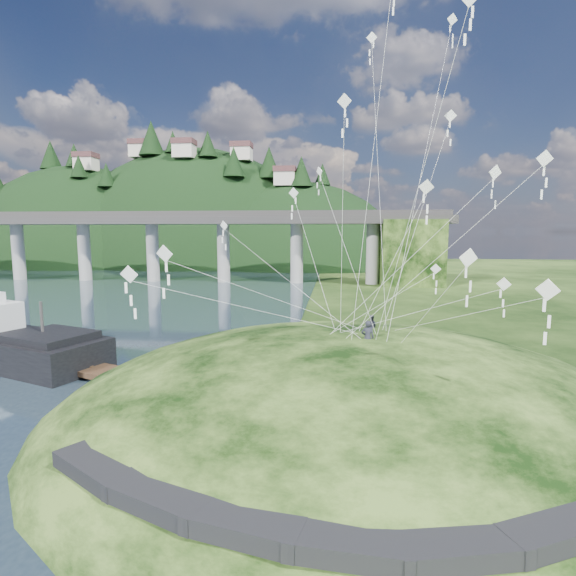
# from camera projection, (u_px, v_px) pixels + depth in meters

# --- Properties ---
(ground) EXTENTS (320.00, 320.00, 0.00)m
(ground) POSITION_uv_depth(u_px,v_px,m) (204.00, 428.00, 24.48)
(ground) COLOR black
(ground) RESTS_ON ground
(grass_hill) EXTENTS (36.00, 32.00, 13.00)m
(grass_hill) POSITION_uv_depth(u_px,v_px,m) (350.00, 444.00, 25.80)
(grass_hill) COLOR black
(grass_hill) RESTS_ON ground
(footpath) EXTENTS (22.29, 5.84, 0.83)m
(footpath) POSITION_uv_depth(u_px,v_px,m) (345.00, 511.00, 13.82)
(footpath) COLOR black
(footpath) RESTS_ON ground
(bridge) EXTENTS (160.00, 11.00, 15.00)m
(bridge) POSITION_uv_depth(u_px,v_px,m) (177.00, 236.00, 95.18)
(bridge) COLOR #2D2B2B
(bridge) RESTS_ON ground
(far_ridge) EXTENTS (153.00, 70.00, 94.50)m
(far_ridge) POSITION_uv_depth(u_px,v_px,m) (184.00, 286.00, 150.53)
(far_ridge) COLOR black
(far_ridge) RESTS_ON ground
(wooden_dock) EXTENTS (15.21, 7.92, 1.10)m
(wooden_dock) POSITION_uv_depth(u_px,v_px,m) (158.00, 384.00, 30.14)
(wooden_dock) COLOR #311F14
(wooden_dock) RESTS_ON ground
(kite_flyers) EXTENTS (1.17, 3.69, 1.97)m
(kite_flyers) POSITION_uv_depth(u_px,v_px,m) (370.00, 318.00, 25.38)
(kite_flyers) COLOR #242531
(kite_flyers) RESTS_ON ground
(kite_swarm) EXTENTS (20.00, 17.86, 20.43)m
(kite_swarm) POSITION_uv_depth(u_px,v_px,m) (387.00, 183.00, 24.40)
(kite_swarm) COLOR white
(kite_swarm) RESTS_ON ground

